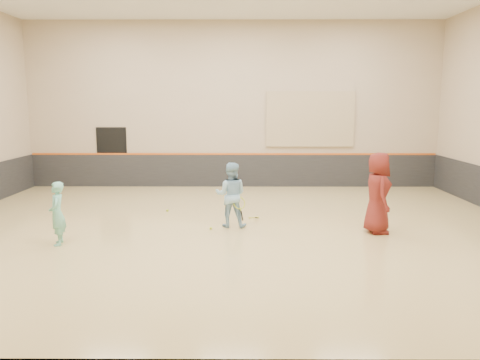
{
  "coord_description": "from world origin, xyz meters",
  "views": [
    {
      "loc": [
        0.33,
        -11.22,
        3.04
      ],
      "look_at": [
        0.27,
        0.4,
        1.15
      ],
      "focal_mm": 35.0,
      "sensor_mm": 36.0,
      "label": 1
    }
  ],
  "objects_px": {
    "young_man": "(378,193)",
    "instructor": "(231,195)",
    "spare_racket": "(254,215)",
    "girl": "(57,214)"
  },
  "relations": [
    {
      "from": "young_man",
      "to": "spare_racket",
      "type": "distance_m",
      "value": 3.34
    },
    {
      "from": "instructor",
      "to": "spare_racket",
      "type": "height_order",
      "value": "instructor"
    },
    {
      "from": "young_man",
      "to": "girl",
      "type": "bearing_deg",
      "value": 97.54
    },
    {
      "from": "instructor",
      "to": "spare_racket",
      "type": "relative_size",
      "value": 2.58
    },
    {
      "from": "instructor",
      "to": "spare_racket",
      "type": "xyz_separation_m",
      "value": [
        0.6,
        0.88,
        -0.73
      ]
    },
    {
      "from": "young_man",
      "to": "spare_racket",
      "type": "height_order",
      "value": "young_man"
    },
    {
      "from": "girl",
      "to": "spare_racket",
      "type": "xyz_separation_m",
      "value": [
        4.33,
        2.43,
        -0.61
      ]
    },
    {
      "from": "girl",
      "to": "spare_racket",
      "type": "relative_size",
      "value": 2.21
    },
    {
      "from": "girl",
      "to": "young_man",
      "type": "distance_m",
      "value": 7.3
    },
    {
      "from": "young_man",
      "to": "instructor",
      "type": "bearing_deg",
      "value": 80.8
    }
  ]
}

